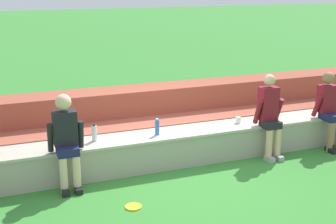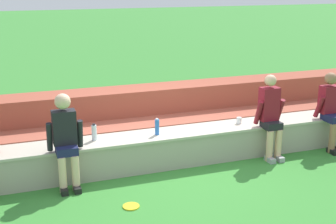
# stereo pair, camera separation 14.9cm
# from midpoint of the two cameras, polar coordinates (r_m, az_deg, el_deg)

# --- Properties ---
(ground_plane) EXTENTS (80.00, 80.00, 0.00)m
(ground_plane) POSITION_cam_midpoint_polar(r_m,az_deg,el_deg) (7.38, 1.33, -7.04)
(ground_plane) COLOR #388433
(stone_seating_wall) EXTENTS (8.53, 0.61, 0.53)m
(stone_seating_wall) POSITION_cam_midpoint_polar(r_m,az_deg,el_deg) (7.52, 0.51, -4.25)
(stone_seating_wall) COLOR #A8A08E
(stone_seating_wall) RESTS_ON ground
(brick_bleachers) EXTENTS (11.98, 1.31, 0.94)m
(brick_bleachers) POSITION_cam_midpoint_polar(r_m,az_deg,el_deg) (8.64, -2.69, -0.76)
(brick_bleachers) COLOR #AB5440
(brick_bleachers) RESTS_ON ground
(person_left_of_center) EXTENTS (0.51, 0.48, 1.38)m
(person_left_of_center) POSITION_cam_midpoint_polar(r_m,az_deg,el_deg) (6.63, -13.12, -3.26)
(person_left_of_center) COLOR beige
(person_left_of_center) RESTS_ON ground
(person_center) EXTENTS (0.49, 0.47, 1.41)m
(person_center) POSITION_cam_midpoint_polar(r_m,az_deg,el_deg) (7.79, 11.97, -0.28)
(person_center) COLOR #DBAD89
(person_center) RESTS_ON ground
(person_right_of_center) EXTENTS (0.49, 0.55, 1.36)m
(person_right_of_center) POSITION_cam_midpoint_polar(r_m,az_deg,el_deg) (8.51, 18.89, 0.44)
(person_right_of_center) COLOR #996B4C
(person_right_of_center) RESTS_ON ground
(water_bottle_mid_right) EXTENTS (0.08, 0.08, 0.26)m
(water_bottle_mid_right) POSITION_cam_midpoint_polar(r_m,az_deg,el_deg) (7.08, -9.70, -2.58)
(water_bottle_mid_right) COLOR silver
(water_bottle_mid_right) RESTS_ON stone_seating_wall
(water_bottle_mid_left) EXTENTS (0.07, 0.07, 0.27)m
(water_bottle_mid_left) POSITION_cam_midpoint_polar(r_m,az_deg,el_deg) (7.25, -1.94, -1.87)
(water_bottle_mid_left) COLOR blue
(water_bottle_mid_left) RESTS_ON stone_seating_wall
(plastic_cup_left_end) EXTENTS (0.09, 0.09, 0.11)m
(plastic_cup_left_end) POSITION_cam_midpoint_polar(r_m,az_deg,el_deg) (7.93, 8.16, -0.99)
(plastic_cup_left_end) COLOR white
(plastic_cup_left_end) RESTS_ON stone_seating_wall
(frisbee) EXTENTS (0.22, 0.22, 0.02)m
(frisbee) POSITION_cam_midpoint_polar(r_m,az_deg,el_deg) (6.23, -5.00, -11.62)
(frisbee) COLOR yellow
(frisbee) RESTS_ON ground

